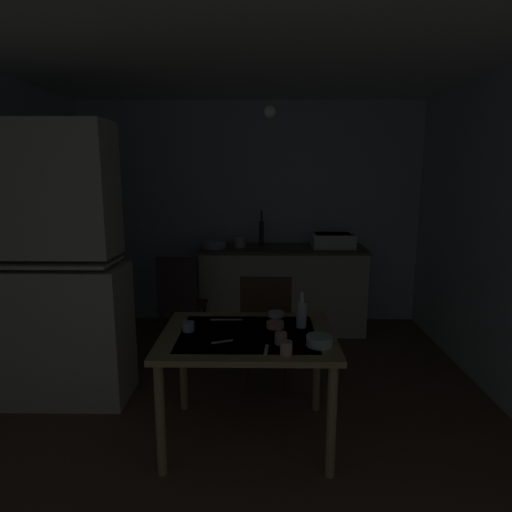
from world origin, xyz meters
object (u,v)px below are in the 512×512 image
Objects in this scene: dining_table at (248,347)px; glass_bottle at (302,313)px; chair_by_counter at (181,301)px; teacup_mint at (189,327)px; mixing_bowl_counter at (214,244)px; sink_basin at (333,240)px; hand_pump at (261,231)px; hutch_cabinet at (55,276)px; serving_bowl_wide at (319,341)px; chair_far_side at (266,331)px.

glass_bottle reaches higher than dining_table.
chair_by_counter is 1.46m from teacup_mint.
glass_bottle reaches higher than chair_by_counter.
glass_bottle is at bearing 18.66° from dining_table.
mixing_bowl_counter is 2.08m from dining_table.
sink_basin is at bearing 2.26° from mixing_bowl_counter.
chair_by_counter is (-0.77, -0.68, -0.59)m from hand_pump.
teacup_mint is (-1.22, -2.03, -0.24)m from sink_basin.
serving_bowl_wide is (1.86, -0.70, -0.22)m from hutch_cabinet.
chair_far_side reaches higher than teacup_mint.
hand_pump is 2.16m from dining_table.
teacup_mint is (0.31, -1.40, 0.26)m from chair_by_counter.
sink_basin is at bearing 62.96° from chair_far_side.
hutch_cabinet is 2.19× the size of chair_by_counter.
serving_bowl_wide is 0.64× the size of glass_bottle.
chair_by_counter is (-0.81, 0.79, -0.00)m from chair_far_side.
teacup_mint is at bearing -173.38° from glass_bottle.
sink_basin is 1.73m from chair_by_counter.
glass_bottle is (-0.08, 0.31, 0.07)m from serving_bowl_wide.
teacup_mint is 0.31× the size of glass_bottle.
dining_table is 0.48m from serving_bowl_wide.
sink_basin is at bearing 75.57° from glass_bottle.
chair_far_side is 0.92m from serving_bowl_wide.
hand_pump reaches higher than serving_bowl_wide.
chair_far_side is 3.97× the size of glass_bottle.
mixing_bowl_counter reaches higher than serving_bowl_wide.
serving_bowl_wide is (-0.42, -2.25, -0.24)m from sink_basin.
teacup_mint is at bearing 175.04° from dining_table.
hutch_cabinet is at bearing -175.08° from chair_far_side.
chair_by_counter is (-0.27, -0.58, -0.46)m from mixing_bowl_counter.
chair_far_side is at bearing -117.04° from sink_basin.
glass_bottle reaches higher than teacup_mint.
mixing_bowl_counter is 0.79m from chair_by_counter.
glass_bottle is (0.77, -1.90, -0.14)m from mixing_bowl_counter.
glass_bottle is at bearing -82.43° from hand_pump.
hand_pump is at bearing 87.81° from dining_table.
sink_basin is at bearing 34.27° from hutch_cabinet.
hutch_cabinet is at bearing 155.69° from teacup_mint.
chair_by_counter is 3.93× the size of glass_bottle.
teacup_mint reaches higher than serving_bowl_wide.
chair_far_side is (-0.72, -1.42, -0.50)m from sink_basin.
chair_by_counter is at bearing 115.67° from dining_table.
teacup_mint is (-0.80, 0.22, 0.00)m from serving_bowl_wide.
sink_basin is 0.40× the size of dining_table.
mixing_bowl_counter is (-1.27, -0.05, -0.03)m from sink_basin.
serving_bowl_wide is at bearing -15.59° from teacup_mint.
teacup_mint is at bearing -102.43° from hand_pump.
teacup_mint reaches higher than dining_table.
teacup_mint is (1.06, -0.48, -0.22)m from hutch_cabinet.
sink_basin is at bearing -3.38° from hand_pump.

